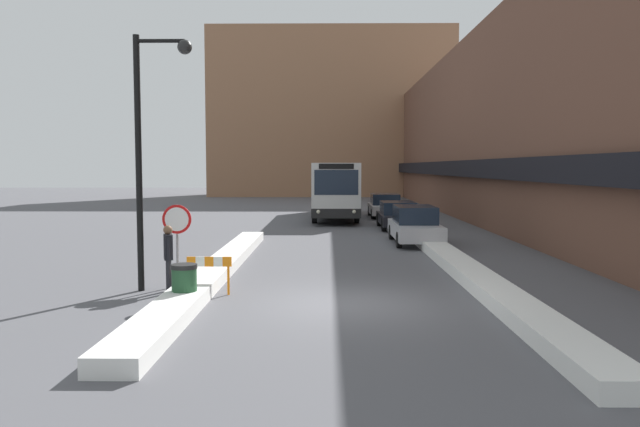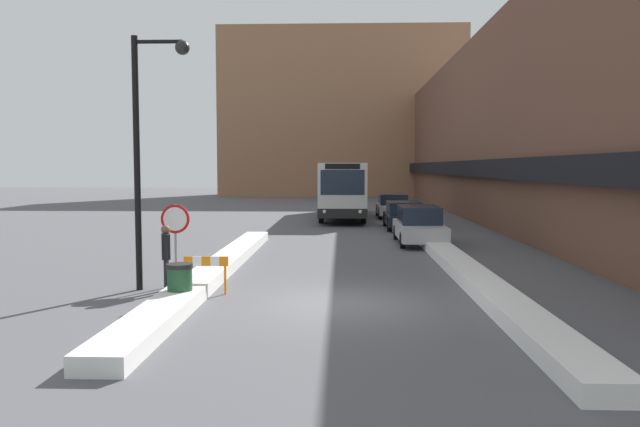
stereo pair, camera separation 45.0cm
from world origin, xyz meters
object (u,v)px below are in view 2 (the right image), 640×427
object	(u,v)px
city_bus	(342,189)
pedestrian	(166,252)
parked_car_front	(419,225)
construction_barricade	(206,267)
stop_sign	(175,227)
trash_bin	(180,284)
parked_car_back	(393,206)
street_lamp	(147,134)
parked_car_middle	(404,215)

from	to	relation	value
city_bus	pedestrian	size ratio (longest dim) A/B	7.07
parked_car_front	construction_barricade	distance (m)	12.28
pedestrian	stop_sign	bearing A→B (deg)	159.41
stop_sign	pedestrian	size ratio (longest dim) A/B	1.28
parked_car_front	trash_bin	world-z (taller)	parked_car_front
parked_car_back	street_lamp	size ratio (longest dim) A/B	0.69
construction_barricade	parked_car_front	bearing A→B (deg)	58.10
parked_car_front	construction_barricade	xyz separation A→B (m)	(-6.49, -10.42, -0.09)
city_bus	construction_barricade	world-z (taller)	city_bus
city_bus	parked_car_front	size ratio (longest dim) A/B	2.53
pedestrian	construction_barricade	size ratio (longest dim) A/B	1.53
pedestrian	construction_barricade	bearing A→B (deg)	57.02
city_bus	parked_car_back	bearing A→B (deg)	9.52
stop_sign	trash_bin	distance (m)	2.63
parked_car_front	pedestrian	bearing A→B (deg)	-126.80
city_bus	street_lamp	xyz separation A→B (m)	(-4.90, -22.71, 2.14)
city_bus	parked_car_back	xyz separation A→B (m)	(3.13, 0.53, -1.08)
parked_car_front	stop_sign	world-z (taller)	stop_sign
parked_car_middle	trash_bin	distance (m)	19.11
stop_sign	street_lamp	world-z (taller)	street_lamp
parked_car_front	street_lamp	distance (m)	13.16
parked_car_front	street_lamp	world-z (taller)	street_lamp
parked_car_middle	pedestrian	bearing A→B (deg)	-114.89
parked_car_front	construction_barricade	size ratio (longest dim) A/B	4.28
parked_car_back	parked_car_middle	bearing A→B (deg)	-90.00
parked_car_front	stop_sign	size ratio (longest dim) A/B	2.19
street_lamp	parked_car_middle	bearing A→B (deg)	63.51
street_lamp	trash_bin	distance (m)	4.07
city_bus	parked_car_middle	bearing A→B (deg)	-64.57
construction_barricade	parked_car_back	bearing A→B (deg)	74.71
parked_car_front	city_bus	bearing A→B (deg)	103.77
parked_car_back	construction_barricade	bearing A→B (deg)	-105.29
trash_bin	stop_sign	bearing A→B (deg)	107.02
trash_bin	city_bus	bearing A→B (deg)	81.42
stop_sign	trash_bin	bearing A→B (deg)	-72.98
trash_bin	pedestrian	bearing A→B (deg)	115.85
stop_sign	pedestrian	distance (m)	0.93
street_lamp	parked_car_front	bearing A→B (deg)	51.03
street_lamp	construction_barricade	world-z (taller)	street_lamp
parked_car_back	construction_barricade	world-z (taller)	parked_car_back
stop_sign	city_bus	bearing A→B (deg)	78.79
trash_bin	construction_barricade	xyz separation A→B (m)	(0.33, 1.24, 0.19)
parked_car_front	street_lamp	size ratio (longest dim) A/B	0.74
parked_car_middle	stop_sign	xyz separation A→B (m)	(-7.52, -15.55, 0.86)
city_bus	parked_car_back	size ratio (longest dim) A/B	2.71
trash_bin	construction_barricade	bearing A→B (deg)	75.09
street_lamp	pedestrian	xyz separation A→B (m)	(0.47, -0.19, -2.94)
city_bus	pedestrian	world-z (taller)	city_bus
city_bus	parked_car_middle	world-z (taller)	city_bus
city_bus	trash_bin	distance (m)	24.75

